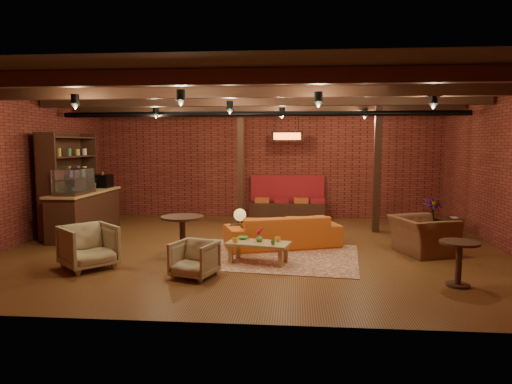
# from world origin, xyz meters

# --- Properties ---
(floor) EXTENTS (10.00, 10.00, 0.00)m
(floor) POSITION_xyz_m (0.00, 0.00, 0.00)
(floor) COLOR #3E210F
(floor) RESTS_ON ground
(ceiling) EXTENTS (10.00, 8.00, 0.02)m
(ceiling) POSITION_xyz_m (0.00, 0.00, 3.20)
(ceiling) COLOR black
(ceiling) RESTS_ON wall_back
(wall_back) EXTENTS (10.00, 0.02, 3.20)m
(wall_back) POSITION_xyz_m (0.00, 4.00, 1.60)
(wall_back) COLOR maroon
(wall_back) RESTS_ON ground
(wall_front) EXTENTS (10.00, 0.02, 3.20)m
(wall_front) POSITION_xyz_m (0.00, -4.00, 1.60)
(wall_front) COLOR maroon
(wall_front) RESTS_ON ground
(wall_left) EXTENTS (0.02, 8.00, 3.20)m
(wall_left) POSITION_xyz_m (-5.00, 0.00, 1.60)
(wall_left) COLOR maroon
(wall_left) RESTS_ON ground
(wall_right) EXTENTS (0.02, 8.00, 3.20)m
(wall_right) POSITION_xyz_m (5.00, 0.00, 1.60)
(wall_right) COLOR maroon
(wall_right) RESTS_ON ground
(ceiling_beams) EXTENTS (9.80, 6.40, 0.22)m
(ceiling_beams) POSITION_xyz_m (0.00, 0.00, 3.08)
(ceiling_beams) COLOR black
(ceiling_beams) RESTS_ON ceiling
(ceiling_pipe) EXTENTS (9.60, 0.12, 0.12)m
(ceiling_pipe) POSITION_xyz_m (0.00, 1.60, 2.85)
(ceiling_pipe) COLOR black
(ceiling_pipe) RESTS_ON ceiling
(post_left) EXTENTS (0.16, 0.16, 3.20)m
(post_left) POSITION_xyz_m (-0.60, 2.60, 1.60)
(post_left) COLOR black
(post_left) RESTS_ON ground
(post_right) EXTENTS (0.16, 0.16, 3.20)m
(post_right) POSITION_xyz_m (2.80, 2.00, 1.60)
(post_right) COLOR black
(post_right) RESTS_ON ground
(service_counter) EXTENTS (0.80, 2.50, 1.60)m
(service_counter) POSITION_xyz_m (-4.10, 1.00, 0.80)
(service_counter) COLOR black
(service_counter) RESTS_ON ground
(plant_counter) EXTENTS (0.35, 0.39, 0.30)m
(plant_counter) POSITION_xyz_m (-4.00, 1.20, 1.22)
(plant_counter) COLOR #337F33
(plant_counter) RESTS_ON service_counter
(shelving_hutch) EXTENTS (0.52, 2.00, 2.40)m
(shelving_hutch) POSITION_xyz_m (-4.50, 1.10, 1.20)
(shelving_hutch) COLOR black
(shelving_hutch) RESTS_ON ground
(banquette) EXTENTS (2.10, 0.70, 1.00)m
(banquette) POSITION_xyz_m (0.60, 3.55, 0.50)
(banquette) COLOR maroon
(banquette) RESTS_ON ground
(service_sign) EXTENTS (0.86, 0.06, 0.30)m
(service_sign) POSITION_xyz_m (0.60, 3.10, 2.35)
(service_sign) COLOR #E54116
(service_sign) RESTS_ON ceiling
(ceiling_spotlights) EXTENTS (6.40, 4.40, 0.28)m
(ceiling_spotlights) POSITION_xyz_m (0.00, 0.00, 2.86)
(ceiling_spotlights) COLOR black
(ceiling_spotlights) RESTS_ON ceiling
(rug) EXTENTS (3.48, 2.81, 0.01)m
(rug) POSITION_xyz_m (0.40, -0.66, 0.01)
(rug) COLOR maroon
(rug) RESTS_ON floor
(sofa) EXTENTS (2.51, 1.64, 0.68)m
(sofa) POSITION_xyz_m (0.57, 0.13, 0.34)
(sofa) COLOR #C75B1B
(sofa) RESTS_ON floor
(coffee_table) EXTENTS (1.21, 0.79, 0.63)m
(coffee_table) POSITION_xyz_m (0.17, -1.17, 0.34)
(coffee_table) COLOR #A4834C
(coffee_table) RESTS_ON floor
(side_table_lamp) EXTENTS (0.41, 0.41, 0.81)m
(side_table_lamp) POSITION_xyz_m (-0.31, 0.06, 0.62)
(side_table_lamp) COLOR black
(side_table_lamp) RESTS_ON floor
(round_table_left) EXTENTS (0.79, 0.79, 0.82)m
(round_table_left) POSITION_xyz_m (-1.25, -1.06, 0.56)
(round_table_left) COLOR black
(round_table_left) RESTS_ON floor
(armchair_a) EXTENTS (1.12, 1.12, 0.84)m
(armchair_a) POSITION_xyz_m (-2.73, -1.78, 0.42)
(armchair_a) COLOR #BDB492
(armchair_a) RESTS_ON floor
(armchair_b) EXTENTS (0.79, 0.76, 0.65)m
(armchair_b) POSITION_xyz_m (-0.78, -2.15, 0.33)
(armchair_b) COLOR #BDB492
(armchair_b) RESTS_ON floor
(armchair_right) EXTENTS (1.04, 1.29, 0.98)m
(armchair_right) POSITION_xyz_m (3.32, -0.22, 0.49)
(armchair_right) COLOR brown
(armchair_right) RESTS_ON floor
(side_table_book) EXTENTS (0.47, 0.47, 0.48)m
(side_table_book) POSITION_xyz_m (4.40, 1.42, 0.42)
(side_table_book) COLOR black
(side_table_book) RESTS_ON floor
(round_table_right) EXTENTS (0.59, 0.59, 0.69)m
(round_table_right) POSITION_xyz_m (3.31, -2.26, 0.46)
(round_table_right) COLOR black
(round_table_right) RESTS_ON floor
(plant_tall) EXTENTS (1.82, 1.82, 2.53)m
(plant_tall) POSITION_xyz_m (4.10, 1.89, 1.27)
(plant_tall) COLOR #4C7F4C
(plant_tall) RESTS_ON floor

